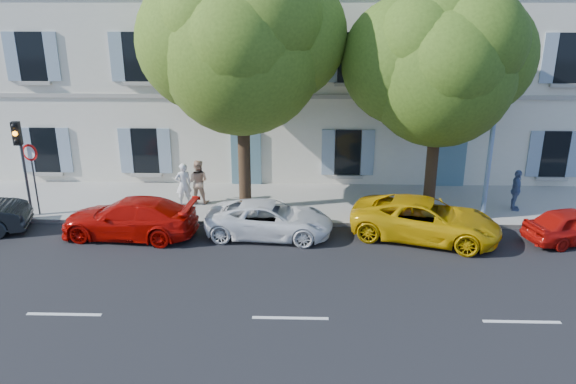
{
  "coord_description": "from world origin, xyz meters",
  "views": [
    {
      "loc": [
        0.32,
        -16.75,
        7.98
      ],
      "look_at": [
        -0.24,
        2.0,
        1.4
      ],
      "focal_mm": 35.0,
      "sensor_mm": 36.0,
      "label": 1
    }
  ],
  "objects_px": {
    "road_sign": "(32,164)",
    "tree_right": "(440,72)",
    "car_white_coupe": "(270,219)",
    "car_yellow_supercar": "(425,219)",
    "car_red_coupe": "(129,218)",
    "car_red_hatchback": "(575,225)",
    "pedestrian_c": "(516,190)",
    "traffic_light": "(20,149)",
    "pedestrian_a": "(183,184)",
    "tree_left": "(241,52)",
    "street_lamp": "(500,89)",
    "pedestrian_b": "(198,181)"
  },
  "relations": [
    {
      "from": "car_white_coupe",
      "to": "car_yellow_supercar",
      "type": "distance_m",
      "value": 5.39
    },
    {
      "from": "car_yellow_supercar",
      "to": "pedestrian_b",
      "type": "height_order",
      "value": "pedestrian_b"
    },
    {
      "from": "car_red_hatchback",
      "to": "road_sign",
      "type": "height_order",
      "value": "road_sign"
    },
    {
      "from": "tree_right",
      "to": "pedestrian_c",
      "type": "relative_size",
      "value": 5.17
    },
    {
      "from": "street_lamp",
      "to": "traffic_light",
      "type": "bearing_deg",
      "value": -179.56
    },
    {
      "from": "car_white_coupe",
      "to": "car_red_hatchback",
      "type": "height_order",
      "value": "car_white_coupe"
    },
    {
      "from": "pedestrian_a",
      "to": "pedestrian_b",
      "type": "relative_size",
      "value": 0.98
    },
    {
      "from": "car_yellow_supercar",
      "to": "road_sign",
      "type": "bearing_deg",
      "value": 101.55
    },
    {
      "from": "car_yellow_supercar",
      "to": "tree_right",
      "type": "distance_m",
      "value": 5.24
    },
    {
      "from": "car_yellow_supercar",
      "to": "road_sign",
      "type": "xyz_separation_m",
      "value": [
        -14.22,
        1.46,
        1.43
      ]
    },
    {
      "from": "tree_right",
      "to": "car_yellow_supercar",
      "type": "bearing_deg",
      "value": -104.44
    },
    {
      "from": "road_sign",
      "to": "car_red_coupe",
      "type": "bearing_deg",
      "value": -21.83
    },
    {
      "from": "car_white_coupe",
      "to": "traffic_light",
      "type": "height_order",
      "value": "traffic_light"
    },
    {
      "from": "street_lamp",
      "to": "pedestrian_a",
      "type": "relative_size",
      "value": 4.99
    },
    {
      "from": "tree_right",
      "to": "pedestrian_b",
      "type": "distance_m",
      "value": 10.02
    },
    {
      "from": "car_white_coupe",
      "to": "car_yellow_supercar",
      "type": "relative_size",
      "value": 0.87
    },
    {
      "from": "traffic_light",
      "to": "road_sign",
      "type": "relative_size",
      "value": 1.32
    },
    {
      "from": "car_yellow_supercar",
      "to": "pedestrian_a",
      "type": "relative_size",
      "value": 2.95
    },
    {
      "from": "pedestrian_a",
      "to": "pedestrian_b",
      "type": "height_order",
      "value": "pedestrian_b"
    },
    {
      "from": "car_white_coupe",
      "to": "road_sign",
      "type": "distance_m",
      "value": 9.06
    },
    {
      "from": "car_red_coupe",
      "to": "car_yellow_supercar",
      "type": "height_order",
      "value": "car_yellow_supercar"
    },
    {
      "from": "car_red_coupe",
      "to": "traffic_light",
      "type": "xyz_separation_m",
      "value": [
        -4.2,
        1.37,
        2.08
      ]
    },
    {
      "from": "car_yellow_supercar",
      "to": "pedestrian_a",
      "type": "distance_m",
      "value": 9.3
    },
    {
      "from": "tree_left",
      "to": "pedestrian_b",
      "type": "height_order",
      "value": "tree_left"
    },
    {
      "from": "pedestrian_c",
      "to": "pedestrian_b",
      "type": "bearing_deg",
      "value": 98.24
    },
    {
      "from": "pedestrian_a",
      "to": "street_lamp",
      "type": "bearing_deg",
      "value": 149.56
    },
    {
      "from": "car_red_hatchback",
      "to": "pedestrian_c",
      "type": "relative_size",
      "value": 2.19
    },
    {
      "from": "tree_left",
      "to": "traffic_light",
      "type": "relative_size",
      "value": 2.55
    },
    {
      "from": "car_white_coupe",
      "to": "pedestrian_a",
      "type": "xyz_separation_m",
      "value": [
        -3.53,
        2.56,
        0.39
      ]
    },
    {
      "from": "car_yellow_supercar",
      "to": "road_sign",
      "type": "height_order",
      "value": "road_sign"
    },
    {
      "from": "street_lamp",
      "to": "car_yellow_supercar",
      "type": "bearing_deg",
      "value": -150.79
    },
    {
      "from": "car_red_coupe",
      "to": "pedestrian_c",
      "type": "relative_size",
      "value": 2.95
    },
    {
      "from": "car_red_hatchback",
      "to": "street_lamp",
      "type": "relative_size",
      "value": 0.41
    },
    {
      "from": "car_white_coupe",
      "to": "car_yellow_supercar",
      "type": "height_order",
      "value": "car_yellow_supercar"
    },
    {
      "from": "tree_left",
      "to": "street_lamp",
      "type": "distance_m",
      "value": 9.02
    },
    {
      "from": "tree_right",
      "to": "traffic_light",
      "type": "bearing_deg",
      "value": -176.5
    },
    {
      "from": "traffic_light",
      "to": "pedestrian_a",
      "type": "height_order",
      "value": "traffic_light"
    },
    {
      "from": "car_white_coupe",
      "to": "car_red_hatchback",
      "type": "xyz_separation_m",
      "value": [
        10.42,
        -0.19,
        -0.02
      ]
    },
    {
      "from": "car_yellow_supercar",
      "to": "pedestrian_c",
      "type": "relative_size",
      "value": 3.16
    },
    {
      "from": "car_red_hatchback",
      "to": "pedestrian_a",
      "type": "xyz_separation_m",
      "value": [
        -13.95,
        2.75,
        0.41
      ]
    },
    {
      "from": "traffic_light",
      "to": "tree_left",
      "type": "bearing_deg",
      "value": 7.57
    },
    {
      "from": "car_yellow_supercar",
      "to": "pedestrian_c",
      "type": "bearing_deg",
      "value": -40.34
    },
    {
      "from": "pedestrian_a",
      "to": "tree_right",
      "type": "bearing_deg",
      "value": 153.04
    },
    {
      "from": "road_sign",
      "to": "tree_right",
      "type": "bearing_deg",
      "value": 2.71
    },
    {
      "from": "street_lamp",
      "to": "pedestrian_a",
      "type": "height_order",
      "value": "street_lamp"
    },
    {
      "from": "car_white_coupe",
      "to": "street_lamp",
      "type": "distance_m",
      "value": 9.06
    },
    {
      "from": "pedestrian_b",
      "to": "pedestrian_c",
      "type": "bearing_deg",
      "value": -175.98
    },
    {
      "from": "road_sign",
      "to": "pedestrian_b",
      "type": "relative_size",
      "value": 1.57
    },
    {
      "from": "tree_right",
      "to": "road_sign",
      "type": "xyz_separation_m",
      "value": [
        -14.77,
        -0.7,
        -3.32
      ]
    },
    {
      "from": "car_white_coupe",
      "to": "traffic_light",
      "type": "xyz_separation_m",
      "value": [
        -9.07,
        1.17,
        2.15
      ]
    }
  ]
}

